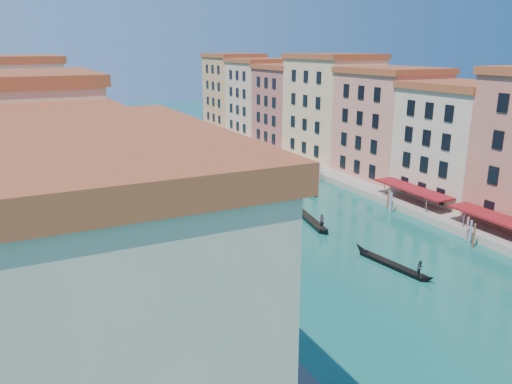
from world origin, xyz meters
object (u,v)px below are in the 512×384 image
gondola_fore (310,218)px  vaporetto_near (244,343)px  vaporetto_far (173,191)px  gondola_right (394,264)px

gondola_fore → vaporetto_near: bearing=-120.5°
vaporetto_far → gondola_right: size_ratio=1.67×
gondola_fore → gondola_right: bearing=-79.0°
vaporetto_near → gondola_fore: bearing=70.8°
vaporetto_near → gondola_right: vaporetto_near is taller
vaporetto_far → gondola_fore: size_ratio=1.43×
vaporetto_near → vaporetto_far: (7.36, 41.39, -0.09)m
vaporetto_near → gondola_right: (20.73, 7.53, -0.87)m
vaporetto_far → gondola_fore: bearing=-50.7°
vaporetto_far → gondola_fore: vaporetto_far is taller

